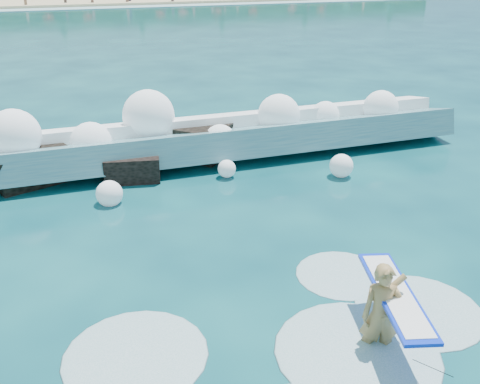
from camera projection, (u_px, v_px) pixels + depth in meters
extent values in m
plane|color=#083541|center=(203.00, 291.00, 11.09)|extent=(200.00, 200.00, 0.00)
cube|color=tan|center=(62.00, 1.00, 78.38)|extent=(140.00, 20.00, 0.40)
cube|color=silver|center=(65.00, 8.00, 68.94)|extent=(140.00, 5.00, 0.08)
cube|color=teal|center=(192.00, 146.00, 18.00)|extent=(19.09, 2.91, 1.59)
cube|color=silver|center=(186.00, 126.00, 18.50)|extent=(19.09, 1.35, 0.74)
cube|color=black|center=(30.00, 168.00, 16.36)|extent=(2.66, 2.35, 1.20)
cube|color=black|center=(133.00, 168.00, 16.60)|extent=(1.86, 1.57, 0.92)
cube|color=black|center=(206.00, 143.00, 18.38)|extent=(2.34, 2.34, 1.29)
imported|color=#A27F4C|center=(381.00, 315.00, 9.30)|extent=(0.83, 0.68, 1.96)
cube|color=#0C2FDC|center=(396.00, 295.00, 9.29)|extent=(1.32, 2.75, 0.07)
cube|color=white|center=(396.00, 294.00, 9.29)|extent=(1.15, 2.50, 0.07)
cylinder|color=black|center=(432.00, 368.00, 8.40)|extent=(0.01, 0.91, 0.43)
sphere|color=white|center=(14.00, 136.00, 16.10)|extent=(1.61, 1.61, 1.61)
sphere|color=white|center=(91.00, 143.00, 17.05)|extent=(1.33, 1.33, 1.33)
sphere|color=white|center=(149.00, 116.00, 17.87)|extent=(1.75, 1.75, 1.75)
sphere|color=white|center=(220.00, 140.00, 17.77)|extent=(1.07, 1.07, 1.07)
sphere|color=white|center=(279.00, 115.00, 18.80)|extent=(1.50, 1.50, 1.50)
sphere|color=white|center=(325.00, 115.00, 19.66)|extent=(1.04, 1.04, 1.04)
sphere|color=white|center=(381.00, 108.00, 19.75)|extent=(1.28, 1.28, 1.28)
sphere|color=white|center=(109.00, 194.00, 14.89)|extent=(0.75, 0.75, 0.75)
sphere|color=white|center=(227.00, 169.00, 16.64)|extent=(0.56, 0.56, 0.56)
sphere|color=white|center=(341.00, 166.00, 16.69)|extent=(0.75, 0.75, 0.75)
ellipsoid|color=silver|center=(357.00, 352.00, 9.40)|extent=(2.94, 2.94, 0.15)
ellipsoid|color=silver|center=(419.00, 310.00, 10.50)|extent=(2.51, 2.51, 0.13)
ellipsoid|color=silver|center=(136.00, 355.00, 9.32)|extent=(2.56, 2.56, 0.13)
ellipsoid|color=silver|center=(341.00, 275.00, 11.67)|extent=(2.00, 2.00, 0.10)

